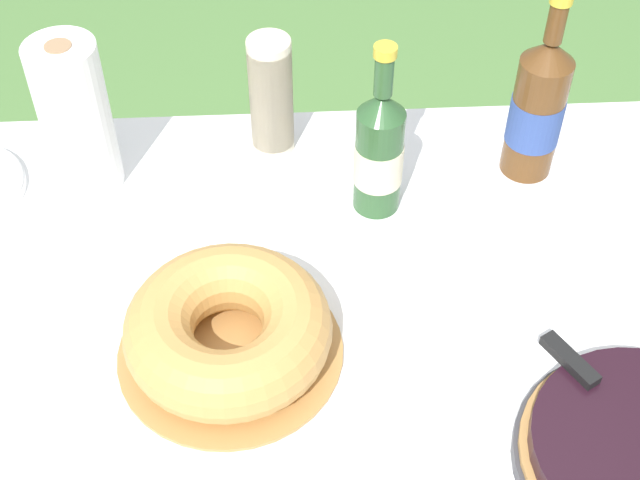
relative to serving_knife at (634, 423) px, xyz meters
The scene contains 8 objects.
garden_table 0.40m from the serving_knife, 156.77° to the left, with size 1.58×1.11×0.69m.
tablecloth 0.38m from the serving_knife, 156.77° to the left, with size 1.59×1.12×0.10m.
serving_knife is the anchor object (origin of this frame).
bundt_cake 0.53m from the serving_knife, 160.35° to the left, with size 0.31×0.31×0.10m.
cup_stack 0.75m from the serving_knife, 125.03° to the left, with size 0.07×0.07×0.21m.
cider_bottle_green 0.54m from the serving_knife, 120.05° to the left, with size 0.08×0.08×0.30m.
cider_bottle_amber 0.54m from the serving_knife, 91.07° to the left, with size 0.09×0.09×0.33m.
paper_towel_roll 0.92m from the serving_knife, 143.52° to the left, with size 0.11×0.11×0.26m.
Camera 1 is at (-0.07, -0.71, 1.69)m, focal length 50.00 mm.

